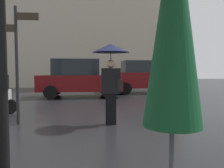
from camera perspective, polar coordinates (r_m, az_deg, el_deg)
folded_patio_umbrella_far at (r=1.72m, az=15.18°, el=14.25°), size 0.45×0.45×2.57m
pedestrian_with_umbrella at (r=5.74m, az=-0.24°, el=5.17°), size 0.94×0.94×2.04m
parked_car_left at (r=11.74m, az=-8.29°, el=1.51°), size 4.16×2.01×1.91m
parked_car_right at (r=13.84m, az=8.61°, el=1.90°), size 4.55×2.01×1.92m
street_signpost at (r=6.24m, az=-22.73°, el=7.10°), size 1.08×0.08×2.97m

